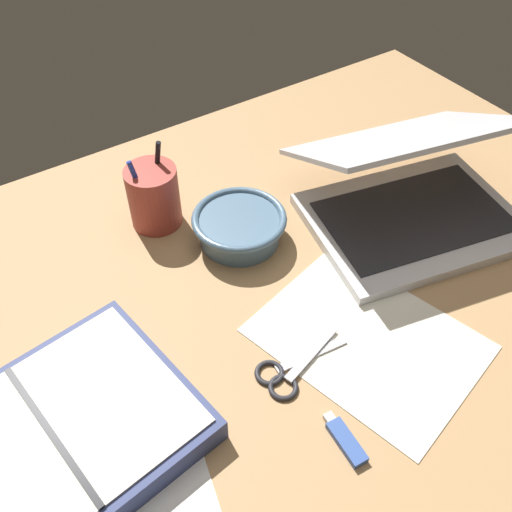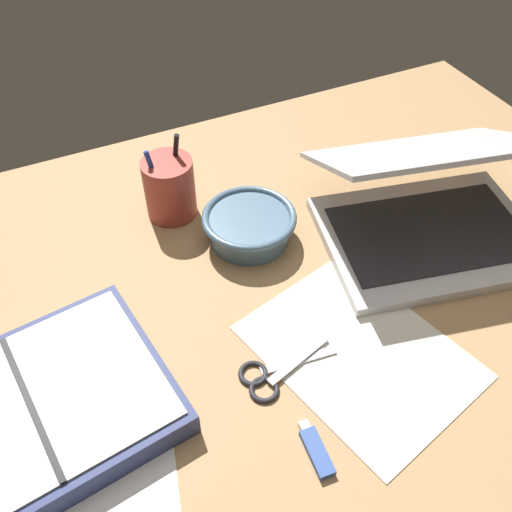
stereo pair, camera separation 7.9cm
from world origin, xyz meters
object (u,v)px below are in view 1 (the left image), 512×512
pen_cup (154,196)px  bowl (239,226)px  planner (55,441)px  scissors (286,373)px  laptop (410,192)px

pen_cup → bowl: bearing=-51.1°
planner → pen_cup: bearing=38.7°
bowl → scissors: bearing=-109.0°
bowl → scissors: (-8.44, -24.57, -2.46)cm
scissors → pen_cup: bearing=85.3°
bowl → pen_cup: pen_cup is taller
laptop → bowl: 28.08cm
laptop → pen_cup: bearing=160.6°
laptop → scissors: laptop is taller
pen_cup → planner: bearing=-133.1°
planner → scissors: bearing=-21.1°
bowl → scissors: 26.09cm
pen_cup → planner: (-27.48, -29.34, -3.21)cm
laptop → pen_cup: (-34.98, 21.62, 0.08)cm
laptop → planner: laptop is taller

